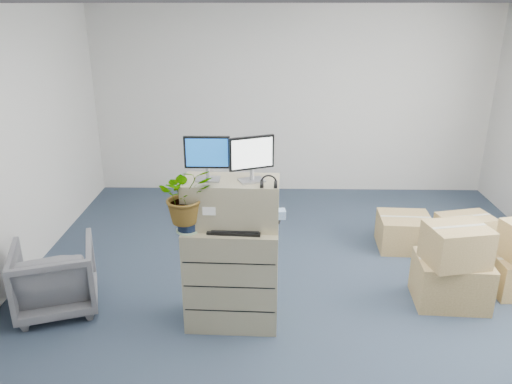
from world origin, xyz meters
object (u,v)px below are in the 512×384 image
Objects in this scene: monitor_left at (207,156)px; keyboard at (235,230)px; office_chair at (55,274)px; monitor_right at (252,156)px; filing_cabinet_lower at (232,274)px; potted_plant at (186,202)px; water_bottle at (245,210)px.

monitor_left is 0.85× the size of keyboard.
monitor_left is at bearing 156.92° from office_chair.
filing_cabinet_lower is at bearing 161.53° from monitor_right.
monitor_left is 1.96m from office_chair.
monitor_left is 0.43m from potted_plant.
keyboard is (0.04, -0.11, 0.50)m from filing_cabinet_lower.
keyboard is 1.94× the size of water_bottle.
keyboard is 0.75× the size of potted_plant.
water_bottle is (0.08, 0.19, 0.11)m from keyboard.
office_chair is at bearing 177.74° from water_bottle.
potted_plant is (-0.40, 0.00, 0.26)m from keyboard.
filing_cabinet_lower reaches higher than office_chair.
filing_cabinet_lower is at bearing -12.02° from monitor_left.
water_bottle is at bearing 159.00° from office_chair.
water_bottle reaches higher than office_chair.
water_bottle is (-0.07, 0.07, -0.52)m from monitor_right.
keyboard is at bearing -33.28° from monitor_left.
monitor_right reaches higher than potted_plant.
monitor_left reaches higher than potted_plant.
water_bottle is at bearing 37.99° from filing_cabinet_lower.
potted_plant is at bearing -161.74° from filing_cabinet_lower.
monitor_right reaches higher than office_chair.
monitor_right is 2.26m from office_chair.
filing_cabinet_lower is 4.11× the size of water_bottle.
filing_cabinet_lower is 1.59× the size of potted_plant.
water_bottle is at bearing 21.68° from potted_plant.
monitor_left is at bearing 170.04° from filing_cabinet_lower.
office_chair is at bearing 175.52° from keyboard.
monitor_left reaches higher than keyboard.
keyboard is at bearing -162.10° from monitor_right.
monitor_right is 0.86× the size of keyboard.
monitor_right is 0.65m from keyboard.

